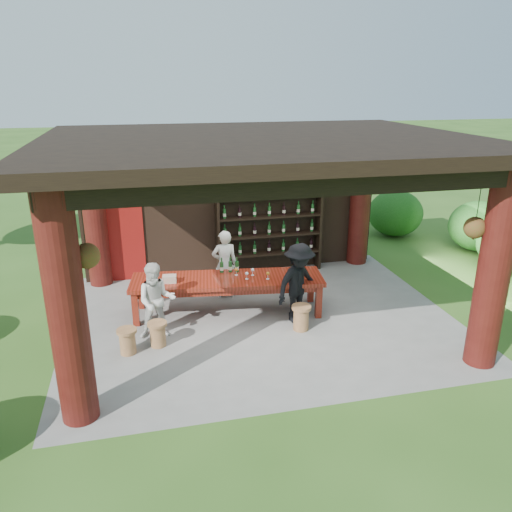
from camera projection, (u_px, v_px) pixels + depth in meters
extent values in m
plane|color=#2D5119|center=(261.00, 318.00, 9.82)|extent=(90.00, 90.00, 0.00)
cube|color=slate|center=(261.00, 320.00, 9.84)|extent=(7.40, 5.90, 0.10)
cube|color=black|center=(233.00, 204.00, 11.80)|extent=(7.00, 0.18, 3.30)
cube|color=maroon|center=(123.00, 239.00, 11.36)|extent=(0.95, 0.06, 2.00)
cylinder|color=#380C0A|center=(67.00, 309.00, 6.39)|extent=(0.50, 0.50, 3.30)
cylinder|color=#380C0A|center=(494.00, 269.00, 7.74)|extent=(0.50, 0.50, 3.30)
cylinder|color=#380C0A|center=(94.00, 214.00, 10.94)|extent=(0.50, 0.50, 3.30)
cylinder|color=#380C0A|center=(360.00, 199.00, 12.29)|extent=(0.50, 0.50, 3.30)
cube|color=black|center=(304.00, 182.00, 6.57)|extent=(6.70, 0.35, 0.35)
cube|color=black|center=(73.00, 163.00, 8.10)|extent=(0.30, 5.20, 0.30)
cube|color=black|center=(422.00, 151.00, 9.44)|extent=(0.30, 5.20, 0.30)
cube|color=black|center=(261.00, 142.00, 8.69)|extent=(7.50, 6.00, 0.20)
cylinder|color=black|center=(84.00, 230.00, 6.32)|extent=(0.01, 0.01, 0.75)
cone|color=black|center=(88.00, 264.00, 6.47)|extent=(0.32, 0.32, 0.18)
sphere|color=#1E5919|center=(87.00, 256.00, 6.43)|extent=(0.34, 0.34, 0.34)
cylinder|color=black|center=(478.00, 206.00, 7.54)|extent=(0.01, 0.01, 0.75)
cone|color=black|center=(474.00, 235.00, 7.69)|extent=(0.32, 0.32, 0.18)
sphere|color=#1E5919|center=(475.00, 228.00, 7.65)|extent=(0.34, 0.34, 0.34)
cube|color=#5C1A0D|center=(227.00, 280.00, 9.80)|extent=(3.85, 1.45, 0.08)
cube|color=#5C1A0D|center=(227.00, 284.00, 9.83)|extent=(3.63, 1.28, 0.12)
cube|color=#5C1A0D|center=(136.00, 309.00, 9.41)|extent=(0.13, 0.13, 0.67)
cube|color=#5C1A0D|center=(319.00, 302.00, 9.73)|extent=(0.13, 0.13, 0.67)
cube|color=#5C1A0D|center=(140.00, 293.00, 10.12)|extent=(0.13, 0.13, 0.67)
cube|color=#5C1A0D|center=(311.00, 286.00, 10.45)|extent=(0.13, 0.13, 0.67)
cylinder|color=brown|center=(158.00, 335.00, 8.73)|extent=(0.27, 0.27, 0.40)
cylinder|color=brown|center=(157.00, 324.00, 8.65)|extent=(0.34, 0.34, 0.05)
cylinder|color=brown|center=(301.00, 319.00, 9.29)|extent=(0.29, 0.29, 0.42)
cylinder|color=brown|center=(301.00, 307.00, 9.21)|extent=(0.36, 0.36, 0.06)
cylinder|color=brown|center=(128.00, 343.00, 8.48)|extent=(0.27, 0.27, 0.40)
cylinder|color=brown|center=(127.00, 331.00, 8.41)|extent=(0.34, 0.34, 0.05)
imported|color=silver|center=(225.00, 264.00, 10.53)|extent=(0.55, 0.37, 1.48)
imported|color=silver|center=(157.00, 301.00, 8.88)|extent=(0.70, 0.55, 1.41)
imported|color=black|center=(299.00, 283.00, 9.43)|extent=(1.17, 0.97, 1.57)
cube|color=#BF6672|center=(169.00, 279.00, 9.55)|extent=(0.28, 0.21, 0.14)
ellipsoid|color=#194C14|center=(511.00, 247.00, 12.11)|extent=(1.60, 1.60, 1.36)
ellipsoid|color=#194C14|center=(395.00, 216.00, 14.84)|extent=(1.60, 1.60, 1.36)
ellipsoid|color=#194C14|center=(478.00, 230.00, 13.54)|extent=(1.60, 1.60, 1.36)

